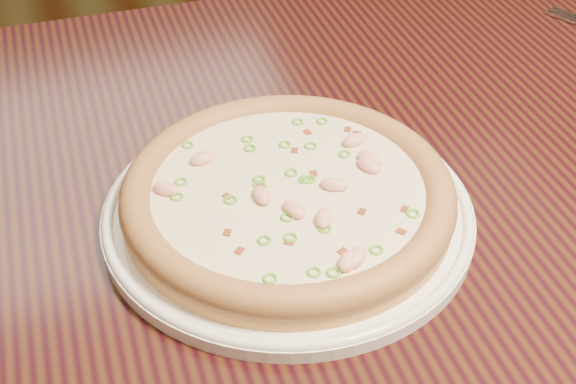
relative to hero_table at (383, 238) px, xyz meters
name	(u,v)px	position (x,y,z in m)	size (l,w,h in m)	color
ground	(234,299)	(-0.04, 0.57, -0.65)	(9.00, 9.00, 0.00)	black
hero_table	(383,238)	(0.00, 0.00, 0.00)	(1.20, 0.80, 0.75)	black
plate	(288,211)	(-0.12, -0.05, 0.11)	(0.32, 0.32, 0.02)	white
pizza	(288,195)	(-0.12, -0.05, 0.13)	(0.29, 0.29, 0.03)	tan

